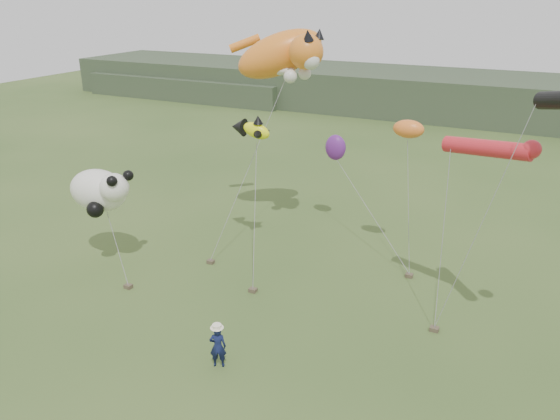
# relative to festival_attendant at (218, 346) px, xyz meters

# --- Properties ---
(ground) EXTENTS (120.00, 120.00, 0.00)m
(ground) POSITION_rel_festival_attendant_xyz_m (0.33, 0.12, -0.77)
(ground) COLOR #385123
(ground) RESTS_ON ground
(headland) EXTENTS (90.00, 13.00, 4.00)m
(headland) POSITION_rel_festival_attendant_xyz_m (-2.78, 44.81, 1.15)
(headland) COLOR #2D3D28
(headland) RESTS_ON ground
(festival_attendant) EXTENTS (0.66, 0.57, 1.54)m
(festival_attendant) POSITION_rel_festival_attendant_xyz_m (0.00, 0.00, 0.00)
(festival_attendant) COLOR #111841
(festival_attendant) RESTS_ON ground
(sandbag_anchors) EXTENTS (12.70, 6.48, 0.16)m
(sandbag_anchors) POSITION_rel_festival_attendant_xyz_m (-0.28, 5.59, -0.69)
(sandbag_anchors) COLOR brown
(sandbag_anchors) RESTS_ON ground
(cat_kite) EXTENTS (5.58, 3.75, 3.25)m
(cat_kite) POSITION_rel_festival_attendant_xyz_m (-2.78, 10.96, 8.28)
(cat_kite) COLOR orange
(cat_kite) RESTS_ON ground
(fish_kite) EXTENTS (2.15, 1.42, 1.17)m
(fish_kite) POSITION_rel_festival_attendant_xyz_m (-3.19, 8.19, 5.31)
(fish_kite) COLOR #F5FF11
(fish_kite) RESTS_ON ground
(tube_kites) EXTENTS (5.51, 3.90, 3.10)m
(tube_kites) POSITION_rel_festival_attendant_xyz_m (8.26, 5.74, 7.05)
(tube_kites) COLOR black
(tube_kites) RESTS_ON ground
(panda_kite) EXTENTS (3.34, 2.16, 2.07)m
(panda_kite) POSITION_rel_festival_attendant_xyz_m (-8.66, 4.28, 2.78)
(panda_kite) COLOR white
(panda_kite) RESTS_ON ground
(misc_kites) EXTENTS (5.44, 3.38, 3.02)m
(misc_kites) POSITION_rel_festival_attendant_xyz_m (1.05, 11.72, 4.44)
(misc_kites) COLOR orange
(misc_kites) RESTS_ON ground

